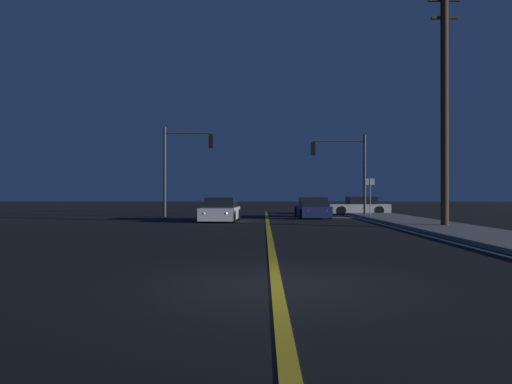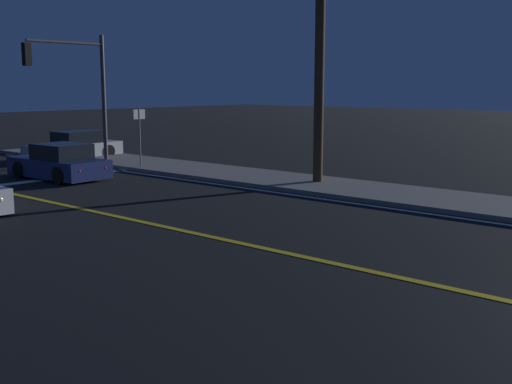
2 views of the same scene
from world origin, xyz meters
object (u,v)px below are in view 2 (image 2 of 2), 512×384
(car_parked_curb_silver, at_px, (75,147))
(utility_pole_right, at_px, (320,23))
(car_far_approaching_navy, at_px, (59,163))
(traffic_signal_near_right, at_px, (76,79))
(street_sign_corner, at_px, (140,129))

(car_parked_curb_silver, distance_m, utility_pole_right, 14.45)
(car_far_approaching_navy, distance_m, utility_pole_right, 10.97)
(traffic_signal_near_right, distance_m, street_sign_corner, 3.64)
(car_parked_curb_silver, height_order, utility_pole_right, utility_pole_right)
(traffic_signal_near_right, xyz_separation_m, street_sign_corner, (1.06, -2.80, -2.06))
(car_far_approaching_navy, relative_size, traffic_signal_near_right, 0.74)
(car_parked_curb_silver, xyz_separation_m, street_sign_corner, (-0.46, -5.47, 1.14))
(car_parked_curb_silver, relative_size, utility_pole_right, 0.43)
(utility_pole_right, height_order, street_sign_corner, utility_pole_right)
(utility_pole_right, bearing_deg, street_sign_corner, 99.87)
(car_far_approaching_navy, xyz_separation_m, traffic_signal_near_right, (2.56, 2.48, 3.20))
(street_sign_corner, bearing_deg, traffic_signal_near_right, 110.82)
(traffic_signal_near_right, bearing_deg, street_sign_corner, 110.82)
(car_far_approaching_navy, distance_m, street_sign_corner, 3.82)
(car_far_approaching_navy, height_order, traffic_signal_near_right, traffic_signal_near_right)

